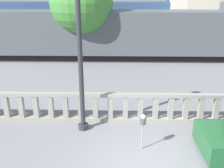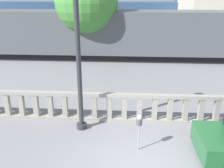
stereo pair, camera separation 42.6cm
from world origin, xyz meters
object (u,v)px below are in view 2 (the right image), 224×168
parking_meter (139,122)px  train_far (100,19)px  tree_left (87,2)px  lamppost (78,50)px  train_near (115,34)px

parking_meter → train_far: (-3.71, 21.92, 1.01)m
parking_meter → train_far: size_ratio=0.06×
train_far → tree_left: (0.26, -10.50, 2.20)m
lamppost → parking_meter: lamppost is taller
lamppost → tree_left: bearing=97.3°
train_far → train_near: bearing=-76.8°
lamppost → train_far: lamppost is taller
lamppost → parking_meter: size_ratio=4.40×
train_near → tree_left: bearing=-159.2°
train_far → tree_left: bearing=-88.6°
parking_meter → train_near: 12.30m
train_far → lamppost: bearing=-85.7°
train_near → train_far: bearing=103.2°
train_near → train_far: (-2.28, 9.74, 0.14)m
parking_meter → tree_left: 12.35m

